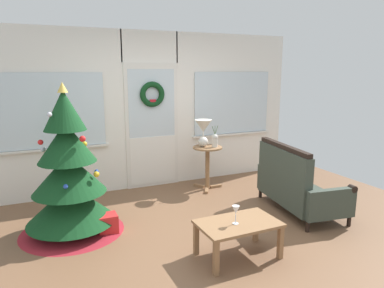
{
  "coord_description": "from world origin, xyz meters",
  "views": [
    {
      "loc": [
        -1.79,
        -3.52,
        1.93
      ],
      "look_at": [
        0.05,
        0.55,
        1.0
      ],
      "focal_mm": 33.21,
      "sensor_mm": 36.0,
      "label": 1
    }
  ],
  "objects_px": {
    "christmas_tree": "(69,181)",
    "gift_box": "(108,224)",
    "table_lamp": "(203,129)",
    "settee_sofa": "(295,185)",
    "coffee_table": "(238,227)",
    "side_table": "(207,159)",
    "flower_vase": "(215,140)",
    "wine_glass": "(236,211)"
  },
  "relations": [
    {
      "from": "settee_sofa",
      "to": "coffee_table",
      "type": "xyz_separation_m",
      "value": [
        -1.36,
        -0.74,
        -0.05
      ]
    },
    {
      "from": "christmas_tree",
      "to": "gift_box",
      "type": "bearing_deg",
      "value": -28.58
    },
    {
      "from": "settee_sofa",
      "to": "coffee_table",
      "type": "bearing_deg",
      "value": -151.6
    },
    {
      "from": "christmas_tree",
      "to": "wine_glass",
      "type": "relative_size",
      "value": 9.25
    },
    {
      "from": "side_table",
      "to": "coffee_table",
      "type": "relative_size",
      "value": 0.84
    },
    {
      "from": "side_table",
      "to": "flower_vase",
      "type": "relative_size",
      "value": 2.04
    },
    {
      "from": "christmas_tree",
      "to": "wine_glass",
      "type": "xyz_separation_m",
      "value": [
        1.47,
        -1.36,
        -0.11
      ]
    },
    {
      "from": "settee_sofa",
      "to": "side_table",
      "type": "height_order",
      "value": "settee_sofa"
    },
    {
      "from": "settee_sofa",
      "to": "wine_glass",
      "type": "bearing_deg",
      "value": -151.73
    },
    {
      "from": "wine_glass",
      "to": "flower_vase",
      "type": "bearing_deg",
      "value": 67.64
    },
    {
      "from": "side_table",
      "to": "flower_vase",
      "type": "height_order",
      "value": "flower_vase"
    },
    {
      "from": "table_lamp",
      "to": "gift_box",
      "type": "height_order",
      "value": "table_lamp"
    },
    {
      "from": "christmas_tree",
      "to": "gift_box",
      "type": "relative_size",
      "value": 7.86
    },
    {
      "from": "settee_sofa",
      "to": "table_lamp",
      "type": "xyz_separation_m",
      "value": [
        -0.73,
        1.39,
        0.62
      ]
    },
    {
      "from": "table_lamp",
      "to": "coffee_table",
      "type": "relative_size",
      "value": 0.52
    },
    {
      "from": "settee_sofa",
      "to": "gift_box",
      "type": "bearing_deg",
      "value": 171.02
    },
    {
      "from": "table_lamp",
      "to": "gift_box",
      "type": "relative_size",
      "value": 1.92
    },
    {
      "from": "settee_sofa",
      "to": "table_lamp",
      "type": "bearing_deg",
      "value": 117.6
    },
    {
      "from": "table_lamp",
      "to": "flower_vase",
      "type": "relative_size",
      "value": 1.26
    },
    {
      "from": "side_table",
      "to": "gift_box",
      "type": "bearing_deg",
      "value": -152.44
    },
    {
      "from": "coffee_table",
      "to": "gift_box",
      "type": "bearing_deg",
      "value": 135.13
    },
    {
      "from": "settee_sofa",
      "to": "flower_vase",
      "type": "bearing_deg",
      "value": 113.72
    },
    {
      "from": "table_lamp",
      "to": "coffee_table",
      "type": "distance_m",
      "value": 2.32
    },
    {
      "from": "side_table",
      "to": "wine_glass",
      "type": "xyz_separation_m",
      "value": [
        -0.74,
        -2.11,
        0.02
      ]
    },
    {
      "from": "gift_box",
      "to": "side_table",
      "type": "bearing_deg",
      "value": 27.56
    },
    {
      "from": "settee_sofa",
      "to": "side_table",
      "type": "relative_size",
      "value": 2.04
    },
    {
      "from": "coffee_table",
      "to": "wine_glass",
      "type": "distance_m",
      "value": 0.2
    },
    {
      "from": "flower_vase",
      "to": "gift_box",
      "type": "height_order",
      "value": "flower_vase"
    },
    {
      "from": "table_lamp",
      "to": "flower_vase",
      "type": "height_order",
      "value": "table_lamp"
    },
    {
      "from": "table_lamp",
      "to": "flower_vase",
      "type": "bearing_deg",
      "value": -32.01
    },
    {
      "from": "flower_vase",
      "to": "gift_box",
      "type": "distance_m",
      "value": 2.25
    },
    {
      "from": "side_table",
      "to": "coffee_table",
      "type": "xyz_separation_m",
      "value": [
        -0.69,
        -2.09,
        -0.18
      ]
    },
    {
      "from": "side_table",
      "to": "wine_glass",
      "type": "height_order",
      "value": "side_table"
    },
    {
      "from": "flower_vase",
      "to": "settee_sofa",
      "type": "bearing_deg",
      "value": -66.28
    },
    {
      "from": "flower_vase",
      "to": "coffee_table",
      "type": "relative_size",
      "value": 0.41
    },
    {
      "from": "settee_sofa",
      "to": "gift_box",
      "type": "xyz_separation_m",
      "value": [
        -2.5,
        0.39,
        -0.26
      ]
    },
    {
      "from": "wine_glass",
      "to": "christmas_tree",
      "type": "bearing_deg",
      "value": 137.23
    },
    {
      "from": "side_table",
      "to": "christmas_tree",
      "type": "bearing_deg",
      "value": -161.4
    },
    {
      "from": "table_lamp",
      "to": "gift_box",
      "type": "xyz_separation_m",
      "value": [
        -1.77,
        -1.0,
        -0.88
      ]
    },
    {
      "from": "settee_sofa",
      "to": "wine_glass",
      "type": "xyz_separation_m",
      "value": [
        -1.41,
        -0.76,
        0.15
      ]
    },
    {
      "from": "christmas_tree",
      "to": "flower_vase",
      "type": "relative_size",
      "value": 5.15
    },
    {
      "from": "settee_sofa",
      "to": "gift_box",
      "type": "distance_m",
      "value": 2.54
    }
  ]
}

